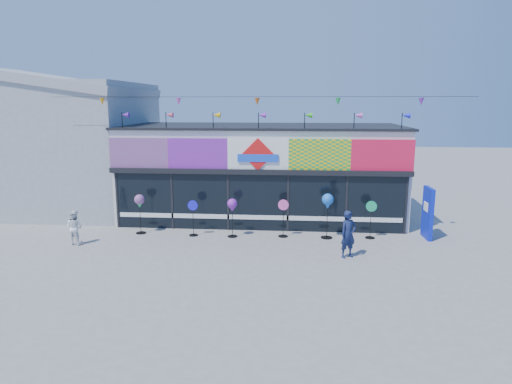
# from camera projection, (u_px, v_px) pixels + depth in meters

# --- Properties ---
(ground) EXTENTS (80.00, 80.00, 0.00)m
(ground) POSITION_uv_depth(u_px,v_px,m) (250.00, 258.00, 15.13)
(ground) COLOR gray
(ground) RESTS_ON ground
(kite_shop) EXTENTS (16.00, 5.70, 5.31)m
(kite_shop) POSITION_uv_depth(u_px,v_px,m) (262.00, 171.00, 20.55)
(kite_shop) COLOR silver
(kite_shop) RESTS_ON ground
(neighbour_building) EXTENTS (8.18, 7.20, 6.87)m
(neighbour_building) POSITION_uv_depth(u_px,v_px,m) (59.00, 142.00, 22.18)
(neighbour_building) COLOR #A3A6A8
(neighbour_building) RESTS_ON ground
(blue_sign) EXTENTS (0.19, 0.99, 1.96)m
(blue_sign) POSITION_uv_depth(u_px,v_px,m) (428.00, 213.00, 17.25)
(blue_sign) COLOR #0C1FBE
(blue_sign) RESTS_ON ground
(spinner_0) EXTENTS (0.40, 0.40, 1.57)m
(spinner_0) POSITION_uv_depth(u_px,v_px,m) (140.00, 202.00, 17.81)
(spinner_0) COLOR black
(spinner_0) RESTS_ON ground
(spinner_1) EXTENTS (0.39, 0.36, 1.40)m
(spinner_1) POSITION_uv_depth(u_px,v_px,m) (193.00, 217.00, 17.61)
(spinner_1) COLOR black
(spinner_1) RESTS_ON ground
(spinner_2) EXTENTS (0.38, 0.38, 1.50)m
(spinner_2) POSITION_uv_depth(u_px,v_px,m) (232.00, 206.00, 17.36)
(spinner_2) COLOR black
(spinner_2) RESTS_ON ground
(spinner_3) EXTENTS (0.41, 0.37, 1.46)m
(spinner_3) POSITION_uv_depth(u_px,v_px,m) (283.00, 217.00, 17.45)
(spinner_3) COLOR black
(spinner_3) RESTS_ON ground
(spinner_4) EXTENTS (0.44, 0.44, 1.73)m
(spinner_4) POSITION_uv_depth(u_px,v_px,m) (328.00, 203.00, 17.15)
(spinner_4) COLOR black
(spinner_4) RESTS_ON ground
(spinner_5) EXTENTS (0.41, 0.37, 1.45)m
(spinner_5) POSITION_uv_depth(u_px,v_px,m) (371.00, 219.00, 17.26)
(spinner_5) COLOR black
(spinner_5) RESTS_ON ground
(adult_man) EXTENTS (0.69, 0.62, 1.59)m
(adult_man) POSITION_uv_depth(u_px,v_px,m) (348.00, 234.00, 15.11)
(adult_man) COLOR #162047
(adult_man) RESTS_ON ground
(child) EXTENTS (0.68, 0.47, 1.27)m
(child) POSITION_uv_depth(u_px,v_px,m) (75.00, 227.00, 16.55)
(child) COLOR white
(child) RESTS_ON ground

